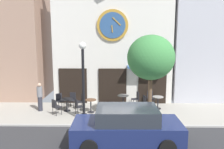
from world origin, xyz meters
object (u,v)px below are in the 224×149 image
at_px(cafe_chair_outer, 150,97).
at_px(cafe_chair_left_end, 60,100).
at_px(cafe_table_rightmost, 67,102).
at_px(cafe_table_near_door, 123,99).
at_px(cafe_chair_facing_street, 56,106).
at_px(cafe_chair_corner, 81,100).
at_px(street_lamp, 83,82).
at_px(pedestrian_grey, 40,96).
at_px(cafe_chair_by_entrance, 72,99).
at_px(cafe_table_center, 91,104).
at_px(cafe_table_center_left, 158,101).
at_px(street_tree, 151,58).
at_px(cafe_chair_right_end, 78,106).
at_px(parked_car_navy, 127,127).
at_px(cafe_chair_under_awning, 136,98).
at_px(cafe_chair_curbside, 146,102).

height_order(cafe_chair_outer, cafe_chair_left_end, same).
xyz_separation_m(cafe_table_rightmost, cafe_table_near_door, (3.34, 0.85, -0.00)).
height_order(cafe_chair_outer, cafe_chair_facing_street, same).
bearing_deg(cafe_chair_facing_street, cafe_chair_corner, 42.61).
height_order(cafe_table_rightmost, cafe_table_near_door, cafe_table_near_door).
distance_m(street_lamp, cafe_chair_left_end, 3.16).
relative_size(cafe_chair_corner, pedestrian_grey, 0.54).
bearing_deg(cafe_chair_by_entrance, cafe_chair_left_end, -162.51).
bearing_deg(street_lamp, cafe_table_center, 80.68).
xyz_separation_m(cafe_table_center, cafe_table_near_door, (1.90, 1.11, 0.01)).
relative_size(cafe_table_near_door, pedestrian_grey, 0.44).
xyz_separation_m(street_lamp, cafe_table_center, (0.21, 1.31, -1.55)).
distance_m(cafe_chair_facing_street, cafe_chair_corner, 1.69).
bearing_deg(cafe_table_center_left, cafe_chair_by_entrance, 176.76).
xyz_separation_m(street_tree, cafe_chair_by_entrance, (-4.40, 2.55, -2.77)).
bearing_deg(street_tree, cafe_table_near_door, 115.18).
distance_m(cafe_chair_right_end, cafe_chair_corner, 1.06).
relative_size(pedestrian_grey, parked_car_navy, 0.39).
bearing_deg(cafe_table_near_door, cafe_chair_outer, 11.89).
relative_size(cafe_chair_right_end, cafe_chair_under_awning, 1.00).
bearing_deg(street_lamp, cafe_chair_left_end, 130.40).
relative_size(cafe_chair_corner, cafe_chair_curbside, 1.00).
xyz_separation_m(cafe_chair_outer, cafe_chair_corner, (-4.31, -0.81, 0.00)).
xyz_separation_m(cafe_chair_corner, cafe_chair_by_entrance, (-0.60, 0.37, 0.00)).
xyz_separation_m(cafe_table_rightmost, cafe_chair_outer, (5.08, 1.22, 0.01)).
distance_m(street_tree, pedestrian_grey, 6.85).
distance_m(cafe_chair_under_awning, cafe_chair_by_entrance, 4.00).
relative_size(cafe_table_center, cafe_table_near_door, 1.03).
bearing_deg(cafe_chair_facing_street, parked_car_navy, -42.32).
xyz_separation_m(cafe_table_near_door, cafe_chair_by_entrance, (-3.16, -0.07, 0.01)).
bearing_deg(cafe_table_center_left, street_lamp, -154.05).
bearing_deg(street_tree, cafe_table_center, 154.15).
relative_size(street_lamp, cafe_chair_by_entrance, 4.51).
bearing_deg(cafe_table_near_door, cafe_table_center_left, -10.10).
distance_m(cafe_table_center, cafe_chair_curbside, 3.26).
distance_m(cafe_table_near_door, cafe_chair_left_end, 3.92).
height_order(cafe_table_center_left, parked_car_navy, parked_car_navy).
bearing_deg(street_tree, cafe_chair_right_end, 163.70).
relative_size(street_lamp, cafe_table_center_left, 5.33).
bearing_deg(street_lamp, cafe_chair_by_entrance, 114.14).
bearing_deg(cafe_chair_left_end, cafe_chair_under_awning, 5.99).
bearing_deg(cafe_table_center, cafe_table_near_door, 30.16).
distance_m(cafe_table_center, cafe_chair_right_end, 0.79).
height_order(street_tree, cafe_table_near_door, street_tree).
distance_m(cafe_table_near_door, cafe_chair_curbside, 1.47).
bearing_deg(parked_car_navy, cafe_chair_curbside, 72.94).
bearing_deg(cafe_chair_corner, cafe_table_rightmost, -152.14).
bearing_deg(cafe_table_rightmost, cafe_chair_left_end, 136.03).
height_order(street_tree, pedestrian_grey, street_tree).
bearing_deg(cafe_chair_corner, pedestrian_grey, -170.36).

